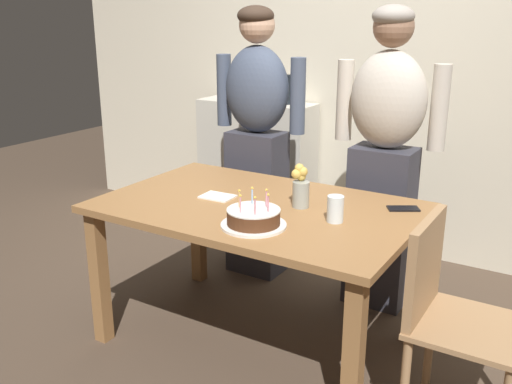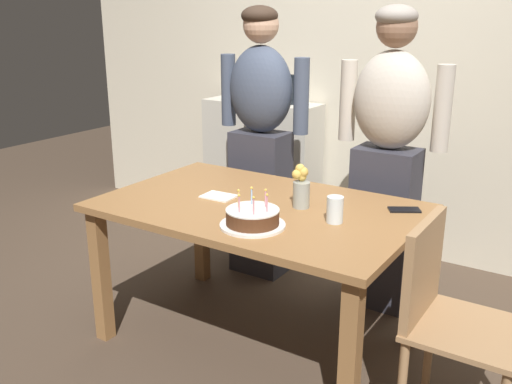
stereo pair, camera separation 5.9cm
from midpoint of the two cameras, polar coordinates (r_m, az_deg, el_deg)
ground_plane at (r=3.06m, az=-0.44°, el=-14.51°), size 10.00×10.00×0.00m
back_wall at (r=4.00m, az=11.62°, el=12.61°), size 5.20×0.10×2.60m
dining_table at (r=2.77m, az=-0.47°, el=-3.16°), size 1.50×0.96×0.74m
birthday_cake at (r=2.45m, az=-0.94°, el=-2.65°), size 0.29×0.29×0.16m
water_glass_near at (r=2.52m, az=7.28°, el=-1.69°), size 0.07×0.07×0.12m
cell_phone at (r=2.75m, az=13.92°, el=-1.62°), size 0.16×0.14×0.01m
napkin_stack at (r=2.85m, az=-4.46°, el=-0.46°), size 0.17×0.13×0.01m
flower_vase at (r=2.68m, az=3.85°, el=0.49°), size 0.09×0.08×0.21m
person_man_bearded at (r=3.52m, az=-0.39°, el=5.28°), size 0.61×0.27×1.66m
person_woman_cardigan at (r=3.17m, az=12.22°, el=3.53°), size 0.61×0.27×1.66m
dining_chair at (r=2.38m, az=17.84°, el=-11.04°), size 0.42×0.42×0.87m
shelf_cabinet at (r=4.30m, az=-0.36°, el=2.55°), size 0.88×0.30×1.29m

